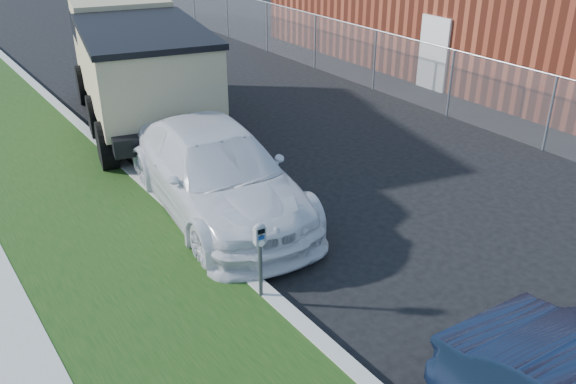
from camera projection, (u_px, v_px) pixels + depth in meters
ground at (386, 243)px, 10.70m from camera, size 120.00×120.00×0.00m
streetside at (27, 292)px, 9.29m from camera, size 6.12×50.00×0.15m
chainlink_fence at (376, 48)px, 18.34m from camera, size 0.06×30.06×30.00m
parking_meter at (260, 245)px, 8.72m from camera, size 0.18×0.13×1.24m
white_wagon at (215, 172)px, 11.48m from camera, size 2.90×5.75×1.60m
dump_truck at (137, 62)px, 15.64m from camera, size 4.20×7.60×2.82m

